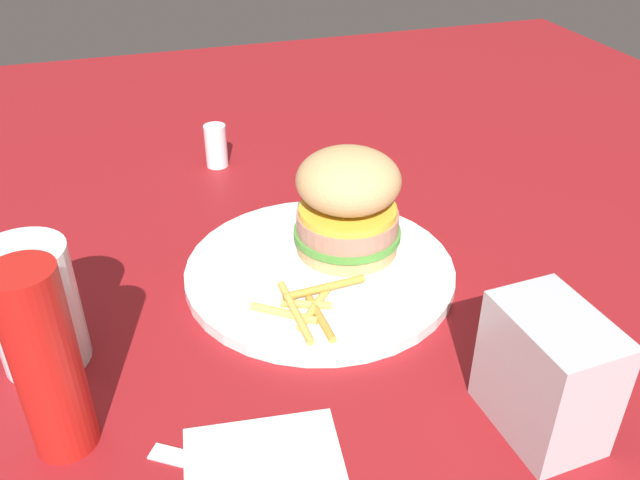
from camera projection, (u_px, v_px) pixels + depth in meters
name	position (u px, v px, depth m)	size (l,w,h in m)	color
ground_plane	(296.00, 280.00, 0.65)	(1.60, 1.60, 0.00)	maroon
plate	(320.00, 271.00, 0.65)	(0.26, 0.26, 0.01)	white
sandwich	(348.00, 202.00, 0.65)	(0.11, 0.11, 0.11)	tan
fries_pile	(306.00, 307.00, 0.58)	(0.08, 0.11, 0.01)	gold
napkin	(266.00, 479.00, 0.45)	(0.11, 0.11, 0.00)	white
fork	(268.00, 477.00, 0.45)	(0.11, 0.15, 0.00)	silver
drink_glass	(37.00, 314.00, 0.53)	(0.07, 0.07, 0.11)	silver
napkin_dispenser	(547.00, 374.00, 0.47)	(0.09, 0.06, 0.10)	#B7BABF
ketchup_bottle	(46.00, 363.00, 0.44)	(0.04, 0.04, 0.15)	#B21914
salt_shaker	(216.00, 146.00, 0.85)	(0.03, 0.03, 0.06)	white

